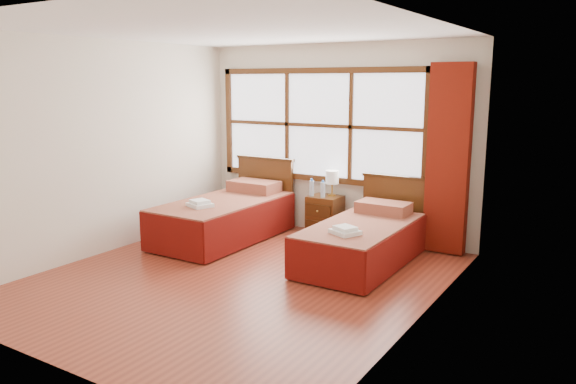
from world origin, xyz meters
The scene contains 15 objects.
floor centered at (0.00, 0.00, 0.00)m, with size 4.50×4.50×0.00m, color brown.
ceiling centered at (0.00, 0.00, 2.60)m, with size 4.50×4.50×0.00m, color white.
wall_back centered at (0.00, 2.25, 1.30)m, with size 4.00×4.00×0.00m, color silver.
wall_left centered at (-2.00, 0.00, 1.30)m, with size 4.50×4.50×0.00m, color silver.
wall_right centered at (2.00, 0.00, 1.30)m, with size 4.50×4.50×0.00m, color silver.
window centered at (-0.25, 2.21, 1.50)m, with size 3.16×0.06×1.56m.
curtain centered at (1.60, 2.11, 1.17)m, with size 0.50×0.16×2.30m, color maroon.
bed_left centered at (-1.10, 1.20, 0.31)m, with size 1.04×2.06×1.01m.
bed_right centered at (0.92, 1.20, 0.28)m, with size 0.94×1.96×0.91m.
nightstand centered at (-0.01, 1.99, 0.28)m, with size 0.42×0.42×0.56m.
towels_left centered at (-1.11, 0.69, 0.58)m, with size 0.36×0.34×0.09m.
towels_right centered at (0.95, 0.66, 0.52)m, with size 0.36×0.34×0.08m.
lamp centered at (0.05, 2.07, 0.81)m, with size 0.18×0.18×0.35m.
bottle_near centered at (-0.17, 1.90, 0.67)m, with size 0.06×0.06×0.24m.
bottle_far centered at (0.00, 1.91, 0.67)m, with size 0.06×0.06×0.24m.
Camera 1 is at (3.50, -4.61, 2.10)m, focal length 35.00 mm.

